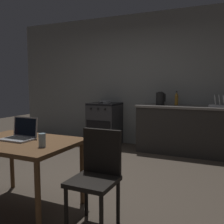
{
  "coord_description": "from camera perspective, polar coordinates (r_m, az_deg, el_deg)",
  "views": [
    {
      "loc": [
        1.83,
        -2.74,
        1.29
      ],
      "look_at": [
        0.16,
        0.88,
        0.85
      ],
      "focal_mm": 40.9,
      "sensor_mm": 36.0,
      "label": 1
    }
  ],
  "objects": [
    {
      "name": "drinking_glass",
      "position": [
        2.43,
        -15.35,
        -6.1
      ],
      "size": [
        0.07,
        0.07,
        0.13
      ],
      "color": "#99B7C6",
      "rests_on": "dining_table"
    },
    {
      "name": "chair",
      "position": [
        2.38,
        -3.39,
        -13.16
      ],
      "size": [
        0.4,
        0.4,
        0.87
      ],
      "rotation": [
        0.0,
        0.0,
        0.37
      ],
      "color": "black",
      "rests_on": "ground_plane"
    },
    {
      "name": "electric_kettle",
      "position": [
        4.97,
        10.71,
        2.96
      ],
      "size": [
        0.19,
        0.17,
        0.25
      ],
      "color": "black",
      "rests_on": "kitchen_counter"
    },
    {
      "name": "ground_plane",
      "position": [
        3.54,
        -8.73,
        -15.2
      ],
      "size": [
        12.0,
        12.0,
        0.0
      ],
      "primitive_type": "plane",
      "color": "#473D33"
    },
    {
      "name": "dish_rack",
      "position": [
        4.83,
        22.85,
        1.64
      ],
      "size": [
        0.34,
        0.26,
        0.21
      ],
      "color": "silver",
      "rests_on": "kitchen_counter"
    },
    {
      "name": "stove_oven",
      "position": [
        5.44,
        -1.63,
        -2.66
      ],
      "size": [
        0.6,
        0.62,
        0.9
      ],
      "color": "#2D2D30",
      "rests_on": "ground_plane"
    },
    {
      "name": "back_wall",
      "position": [
        5.39,
        8.28,
        7.0
      ],
      "size": [
        6.4,
        0.1,
        2.73
      ],
      "primitive_type": "cube",
      "color": "gray",
      "rests_on": "ground_plane"
    },
    {
      "name": "frying_pan",
      "position": [
        5.36,
        -1.65,
        2.29
      ],
      "size": [
        0.26,
        0.43,
        0.05
      ],
      "color": "gray",
      "rests_on": "stove_oven"
    },
    {
      "name": "dining_table",
      "position": [
        2.79,
        -19.65,
        -7.56
      ],
      "size": [
        1.14,
        0.82,
        0.72
      ],
      "color": "brown",
      "rests_on": "ground_plane"
    },
    {
      "name": "bottle_b",
      "position": [
        4.99,
        14.21,
        2.93
      ],
      "size": [
        0.07,
        0.07,
        0.26
      ],
      "color": "#8C601E",
      "rests_on": "kitchen_counter"
    },
    {
      "name": "kitchen_counter",
      "position": [
        4.92,
        18.18,
        -3.9
      ],
      "size": [
        2.16,
        0.64,
        0.9
      ],
      "color": "#282623",
      "rests_on": "ground_plane"
    },
    {
      "name": "laptop",
      "position": [
        2.83,
        -19.88,
        -4.87
      ],
      "size": [
        0.32,
        0.25,
        0.23
      ],
      "rotation": [
        0.0,
        0.0,
        0.25
      ],
      "color": "#99999E",
      "rests_on": "dining_table"
    }
  ]
}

